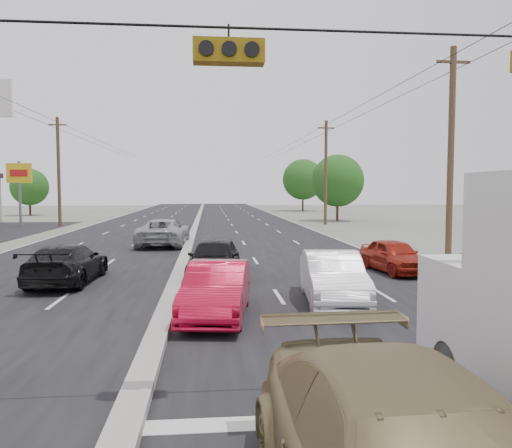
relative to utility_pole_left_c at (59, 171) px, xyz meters
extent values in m
plane|color=#606356|center=(12.50, -40.00, -5.11)|extent=(200.00, 200.00, 0.00)
cube|color=black|center=(12.50, -10.00, -5.11)|extent=(20.00, 160.00, 0.02)
cube|color=gray|center=(12.50, -10.00, -5.01)|extent=(0.50, 160.00, 0.20)
cylinder|color=#422D1E|center=(0.00, 0.00, -0.11)|extent=(0.30, 0.30, 10.00)
cube|color=#422D1E|center=(0.00, 0.00, 4.19)|extent=(1.60, 0.12, 0.12)
cylinder|color=#422D1E|center=(25.00, -25.00, -0.11)|extent=(0.30, 0.30, 10.00)
cube|color=#422D1E|center=(25.00, -25.00, 4.19)|extent=(1.60, 0.12, 0.12)
cylinder|color=#422D1E|center=(25.00, 0.00, -0.11)|extent=(0.30, 0.30, 10.00)
cube|color=#422D1E|center=(25.00, 0.00, 4.19)|extent=(1.60, 0.12, 0.12)
cylinder|color=black|center=(12.50, -40.00, 0.69)|extent=(25.00, 0.04, 0.04)
cube|color=#72590C|center=(14.00, -40.00, 0.34)|extent=(1.05, 0.30, 0.35)
cylinder|color=slate|center=(-3.50, 0.00, -2.11)|extent=(0.24, 0.24, 6.00)
cube|color=gold|center=(-3.50, 0.00, -0.21)|extent=(2.20, 0.25, 1.80)
cylinder|color=#382619|center=(-9.50, 20.00, -4.03)|extent=(0.28, 0.28, 2.16)
sphere|color=#1A4312|center=(-9.50, 20.00, -1.39)|extent=(4.80, 4.80, 4.80)
cylinder|color=#382619|center=(27.50, 5.00, -3.85)|extent=(0.28, 0.28, 2.52)
sphere|color=#1A4312|center=(27.50, 5.00, -0.77)|extent=(5.60, 5.60, 5.60)
cylinder|color=#382619|center=(28.50, 30.00, -3.67)|extent=(0.28, 0.28, 2.88)
sphere|color=#1A4312|center=(28.50, 30.00, -0.15)|extent=(6.40, 6.40, 6.40)
cube|color=silver|center=(18.77, -39.60, -3.81)|extent=(2.52, 2.02, 1.86)
cylinder|color=black|center=(17.68, -39.83, -4.64)|extent=(0.33, 0.94, 0.93)
imported|color=#AB0A26|center=(13.90, -34.34, -4.38)|extent=(2.13, 4.59, 1.46)
imported|color=black|center=(13.90, -28.66, -4.32)|extent=(2.31, 4.79, 1.58)
imported|color=white|center=(17.39, -32.97, -4.34)|extent=(2.07, 4.77, 1.53)
imported|color=maroon|center=(21.27, -27.80, -4.43)|extent=(2.08, 4.16, 1.36)
imported|color=black|center=(8.56, -29.00, -4.38)|extent=(2.23, 5.07, 1.45)
imported|color=#989AA0|center=(10.99, -17.12, -4.29)|extent=(3.03, 6.01, 1.63)
camera|label=1|loc=(13.69, -47.51, -1.68)|focal=35.00mm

